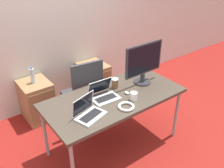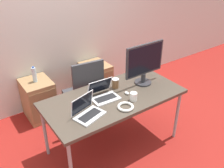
{
  "view_description": "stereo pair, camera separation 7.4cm",
  "coord_description": "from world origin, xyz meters",
  "px_view_note": "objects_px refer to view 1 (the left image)",
  "views": [
    {
      "loc": [
        -1.54,
        -2.03,
        2.39
      ],
      "look_at": [
        0.0,
        0.04,
        0.93
      ],
      "focal_mm": 40.0,
      "sensor_mm": 36.0,
      "label": 1
    },
    {
      "loc": [
        -1.48,
        -2.07,
        2.39
      ],
      "look_at": [
        0.0,
        0.04,
        0.93
      ],
      "focal_mm": 40.0,
      "sensor_mm": 36.0,
      "label": 2
    }
  ],
  "objects_px": {
    "office_chair": "(84,100)",
    "cabinet_left": "(37,100)",
    "cable_coil": "(126,107)",
    "coffee_cup_brown": "(115,83)",
    "laptop_right": "(104,94)",
    "coffee_cup_white": "(134,96)",
    "monitor": "(144,62)",
    "laptop_left": "(88,112)",
    "water_bottle": "(33,76)",
    "mouse": "(127,93)",
    "cabinet_right": "(94,81)"
  },
  "relations": [
    {
      "from": "monitor",
      "to": "mouse",
      "type": "distance_m",
      "value": 0.45
    },
    {
      "from": "laptop_right",
      "to": "monitor",
      "type": "height_order",
      "value": "monitor"
    },
    {
      "from": "office_chair",
      "to": "cabinet_left",
      "type": "bearing_deg",
      "value": 133.63
    },
    {
      "from": "office_chair",
      "to": "water_bottle",
      "type": "height_order",
      "value": "office_chair"
    },
    {
      "from": "cabinet_right",
      "to": "coffee_cup_white",
      "type": "height_order",
      "value": "coffee_cup_white"
    },
    {
      "from": "water_bottle",
      "to": "coffee_cup_white",
      "type": "distance_m",
      "value": 1.57
    },
    {
      "from": "water_bottle",
      "to": "coffee_cup_white",
      "type": "xyz_separation_m",
      "value": [
        0.7,
        -1.4,
        0.1
      ]
    },
    {
      "from": "laptop_left",
      "to": "cable_coil",
      "type": "bearing_deg",
      "value": -17.12
    },
    {
      "from": "office_chair",
      "to": "cabinet_left",
      "type": "height_order",
      "value": "office_chair"
    },
    {
      "from": "laptop_right",
      "to": "coffee_cup_white",
      "type": "xyz_separation_m",
      "value": [
        0.25,
        -0.25,
        0.01
      ]
    },
    {
      "from": "water_bottle",
      "to": "laptop_left",
      "type": "height_order",
      "value": "laptop_left"
    },
    {
      "from": "cabinet_right",
      "to": "mouse",
      "type": "distance_m",
      "value": 1.37
    },
    {
      "from": "cabinet_right",
      "to": "mouse",
      "type": "bearing_deg",
      "value": -103.88
    },
    {
      "from": "monitor",
      "to": "coffee_cup_white",
      "type": "relative_size",
      "value": 5.64
    },
    {
      "from": "laptop_left",
      "to": "cable_coil",
      "type": "relative_size",
      "value": 1.96
    },
    {
      "from": "office_chair",
      "to": "laptop_right",
      "type": "xyz_separation_m",
      "value": [
        -0.06,
        -0.61,
        0.43
      ]
    },
    {
      "from": "mouse",
      "to": "coffee_cup_white",
      "type": "height_order",
      "value": "coffee_cup_white"
    },
    {
      "from": "cabinet_right",
      "to": "water_bottle",
      "type": "xyz_separation_m",
      "value": [
        -1.03,
        0.0,
        0.42
      ]
    },
    {
      "from": "cabinet_left",
      "to": "coffee_cup_white",
      "type": "distance_m",
      "value": 1.65
    },
    {
      "from": "mouse",
      "to": "coffee_cup_brown",
      "type": "bearing_deg",
      "value": 95.81
    },
    {
      "from": "cabinet_right",
      "to": "coffee_cup_brown",
      "type": "relative_size",
      "value": 4.89
    },
    {
      "from": "office_chair",
      "to": "mouse",
      "type": "bearing_deg",
      "value": -73.46
    },
    {
      "from": "cabinet_right",
      "to": "laptop_left",
      "type": "bearing_deg",
      "value": -124.4
    },
    {
      "from": "coffee_cup_white",
      "to": "mouse",
      "type": "bearing_deg",
      "value": 82.3
    },
    {
      "from": "laptop_left",
      "to": "coffee_cup_brown",
      "type": "bearing_deg",
      "value": 27.28
    },
    {
      "from": "cabinet_left",
      "to": "cabinet_right",
      "type": "height_order",
      "value": "same"
    },
    {
      "from": "office_chair",
      "to": "cable_coil",
      "type": "bearing_deg",
      "value": -88.73
    },
    {
      "from": "coffee_cup_white",
      "to": "monitor",
      "type": "bearing_deg",
      "value": 34.27
    },
    {
      "from": "cabinet_right",
      "to": "cable_coil",
      "type": "relative_size",
      "value": 3.28
    },
    {
      "from": "cabinet_left",
      "to": "water_bottle",
      "type": "distance_m",
      "value": 0.42
    },
    {
      "from": "cabinet_left",
      "to": "laptop_left",
      "type": "bearing_deg",
      "value": -85.25
    },
    {
      "from": "cabinet_left",
      "to": "mouse",
      "type": "height_order",
      "value": "mouse"
    },
    {
      "from": "mouse",
      "to": "coffee_cup_white",
      "type": "bearing_deg",
      "value": -97.7
    },
    {
      "from": "coffee_cup_brown",
      "to": "cable_coil",
      "type": "distance_m",
      "value": 0.47
    },
    {
      "from": "laptop_left",
      "to": "laptop_right",
      "type": "distance_m",
      "value": 0.39
    },
    {
      "from": "office_chair",
      "to": "coffee_cup_white",
      "type": "distance_m",
      "value": 0.99
    },
    {
      "from": "cabinet_right",
      "to": "mouse",
      "type": "relative_size",
      "value": 9.14
    },
    {
      "from": "office_chair",
      "to": "water_bottle",
      "type": "xyz_separation_m",
      "value": [
        -0.51,
        0.54,
        0.33
      ]
    },
    {
      "from": "water_bottle",
      "to": "cable_coil",
      "type": "height_order",
      "value": "water_bottle"
    },
    {
      "from": "cable_coil",
      "to": "coffee_cup_brown",
      "type": "bearing_deg",
      "value": 68.54
    },
    {
      "from": "cabinet_right",
      "to": "coffee_cup_white",
      "type": "distance_m",
      "value": 1.53
    },
    {
      "from": "cable_coil",
      "to": "cabinet_left",
      "type": "bearing_deg",
      "value": 109.82
    },
    {
      "from": "laptop_left",
      "to": "mouse",
      "type": "xyz_separation_m",
      "value": [
        0.61,
        0.09,
        -0.03
      ]
    },
    {
      "from": "monitor",
      "to": "mouse",
      "type": "xyz_separation_m",
      "value": [
        -0.35,
        -0.1,
        -0.28
      ]
    },
    {
      "from": "cabinet_left",
      "to": "water_bottle",
      "type": "height_order",
      "value": "water_bottle"
    },
    {
      "from": "coffee_cup_white",
      "to": "coffee_cup_brown",
      "type": "bearing_deg",
      "value": 90.14
    },
    {
      "from": "coffee_cup_brown",
      "to": "cabinet_right",
      "type": "bearing_deg",
      "value": 72.37
    },
    {
      "from": "cabinet_right",
      "to": "laptop_right",
      "type": "height_order",
      "value": "laptop_right"
    },
    {
      "from": "laptop_right",
      "to": "cabinet_left",
      "type": "bearing_deg",
      "value": 111.22
    },
    {
      "from": "cabinet_left",
      "to": "coffee_cup_white",
      "type": "xyz_separation_m",
      "value": [
        0.7,
        -1.4,
        0.52
      ]
    }
  ]
}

